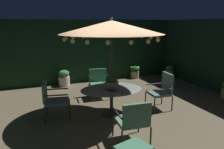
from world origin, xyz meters
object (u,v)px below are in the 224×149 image
Objects in this scene: patio_umbrella at (111,27)px; patio_chair_north at (133,119)px; potted_plant_left_near at (135,72)px; patio_chair_northeast at (162,89)px; potted_plant_right_far at (64,78)px; centerpiece_planter at (112,81)px; ottoman_footrest at (134,149)px; patio_chair_east at (99,81)px; potted_plant_back_center at (169,72)px; patio_chair_southeast at (52,98)px; patio_dining_table at (112,93)px.

patio_umbrella is 2.32m from patio_chair_north.
patio_chair_north reaches higher than potted_plant_left_near.
potted_plant_right_far is at bearing 123.68° from patio_chair_northeast.
centerpiece_planter is 2.18m from ottoman_footrest.
patio_umbrella reaches higher than ottoman_footrest.
patio_chair_east is 1.96m from potted_plant_right_far.
patio_chair_east is at bearing 84.90° from patio_chair_north.
potted_plant_back_center is at bearing 48.83° from ottoman_footrest.
centerpiece_planter is 1.59m from patio_chair_northeast.
centerpiece_planter is at bearing 86.55° from patio_chair_north.
ottoman_footrest is (-0.59, -3.66, -0.22)m from patio_chair_east.
patio_umbrella is 2.63× the size of patio_chair_southeast.
potted_plant_back_center is at bearing 35.19° from patio_dining_table.
patio_chair_northeast reaches higher than ottoman_footrest.
patio_chair_northeast reaches higher than potted_plant_right_far.
patio_chair_north is (-0.12, -1.50, -1.76)m from patio_umbrella.
patio_umbrella is 2.96m from ottoman_footrest.
potted_plant_right_far is at bearing 172.71° from potted_plant_back_center.
patio_umbrella is 2.30m from patio_chair_southeast.
patio_chair_northeast is at bearing -56.32° from potted_plant_right_far.
patio_chair_east is 1.46× the size of potted_plant_right_far.
ottoman_footrest is 5.41m from potted_plant_right_far.
patio_umbrella is 2.54× the size of patio_chair_northeast.
patio_dining_table is 3.33m from potted_plant_right_far.
ottoman_footrest is at bearing -101.55° from patio_umbrella.
centerpiece_planter is at bearing 78.86° from ottoman_footrest.
patio_chair_east is 1.54× the size of potted_plant_back_center.
patio_umbrella reaches higher than patio_dining_table.
patio_chair_northeast is (1.63, 1.39, 0.04)m from patio_chair_north.
patio_chair_southeast reaches higher than potted_plant_left_near.
potted_plant_back_center is at bearing 46.89° from patio_chair_north.
patio_chair_southeast is at bearing -155.76° from potted_plant_back_center.
patio_dining_table is 3.91× the size of centerpiece_planter.
patio_umbrella is 1.35m from centerpiece_planter.
patio_chair_north is 0.94× the size of patio_chair_southeast.
potted_plant_left_near is (0.91, 3.44, -0.29)m from patio_chair_northeast.
patio_chair_northeast is 1.73× the size of potted_plant_back_center.
patio_chair_southeast is at bearing 127.15° from patio_chair_north.
patio_chair_north is 5.71m from potted_plant_back_center.
patio_chair_northeast is at bearing 46.41° from ottoman_footrest.
patio_chair_southeast is 3.05m from potted_plant_right_far.
potted_plant_left_near is (2.42, 3.33, -0.32)m from patio_dining_table.
potted_plant_left_near is at bearing 62.48° from ottoman_footrest.
patio_dining_table reaches higher than potted_plant_back_center.
potted_plant_right_far reaches higher than potted_plant_left_near.
potted_plant_right_far is (-2.23, 3.35, -0.26)m from patio_chair_northeast.
patio_umbrella is 6.18× the size of centerpiece_planter.
potted_plant_left_near is at bearing 62.26° from patio_chair_north.
ottoman_footrest is (-0.40, -2.04, -0.64)m from centerpiece_planter.
patio_dining_table is 1.69m from patio_umbrella.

